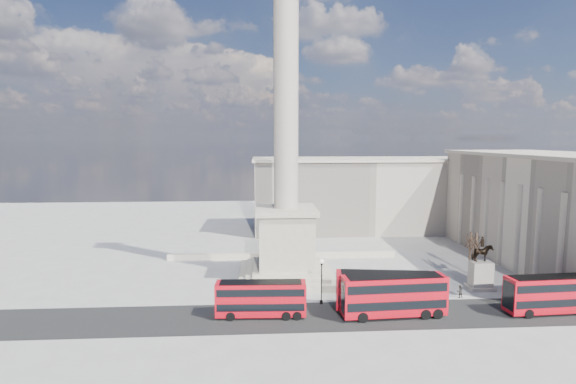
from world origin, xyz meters
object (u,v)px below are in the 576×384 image
(pedestrian_standing, at_px, (460,291))
(pedestrian_crossing, at_px, (355,285))
(red_bus_b, at_px, (386,291))
(victorian_lamp, at_px, (322,278))
(nelsons_column, at_px, (286,193))
(red_bus_c, at_px, (394,295))
(equestrian_statue, at_px, (481,271))
(red_bus_d, at_px, (553,294))
(pedestrian_walking, at_px, (417,287))
(red_bus_a, at_px, (261,299))

(pedestrian_standing, bearing_deg, pedestrian_crossing, -23.53)
(red_bus_b, distance_m, victorian_lamp, 8.12)
(nelsons_column, xyz_separation_m, red_bus_c, (11.91, -15.60, -10.29))
(equestrian_statue, bearing_deg, red_bus_d, -64.82)
(nelsons_column, xyz_separation_m, pedestrian_walking, (17.52, -7.84, -12.06))
(red_bus_a, relative_size, equestrian_statue, 1.42)
(red_bus_b, bearing_deg, red_bus_c, -67.44)
(red_bus_b, xyz_separation_m, victorian_lamp, (-7.54, 2.89, 0.87))
(nelsons_column, relative_size, pedestrian_standing, 29.02)
(red_bus_b, xyz_separation_m, pedestrian_standing, (11.08, 3.98, -1.69))
(equestrian_statue, bearing_deg, red_bus_b, -154.95)
(red_bus_b, distance_m, red_bus_c, 1.82)
(equestrian_statue, relative_size, pedestrian_walking, 4.38)
(red_bus_b, bearing_deg, equestrian_statue, 32.63)
(red_bus_d, height_order, equestrian_statue, equestrian_statue)
(red_bus_a, distance_m, pedestrian_walking, 22.38)
(red_bus_d, relative_size, victorian_lamp, 1.97)
(red_bus_b, relative_size, victorian_lamp, 2.10)
(nelsons_column, distance_m, victorian_lamp, 15.01)
(red_bus_d, distance_m, pedestrian_crossing, 23.98)
(red_bus_c, relative_size, victorian_lamp, 2.15)
(pedestrian_standing, bearing_deg, pedestrian_walking, -31.31)
(red_bus_a, relative_size, pedestrian_standing, 6.20)
(equestrian_statue, bearing_deg, red_bus_a, -165.17)
(pedestrian_standing, bearing_deg, red_bus_d, 136.84)
(nelsons_column, distance_m, red_bus_b, 20.74)
(equestrian_statue, relative_size, pedestrian_crossing, 4.02)
(victorian_lamp, distance_m, pedestrian_walking, 14.20)
(victorian_lamp, relative_size, pedestrian_standing, 3.38)
(nelsons_column, distance_m, pedestrian_crossing, 16.45)
(red_bus_b, relative_size, pedestrian_walking, 7.13)
(red_bus_d, bearing_deg, red_bus_a, 175.02)
(red_bus_a, xyz_separation_m, pedestrian_standing, (26.26, 4.85, -1.39))
(nelsons_column, height_order, red_bus_b, nelsons_column)
(red_bus_c, relative_size, red_bus_d, 1.09)
(nelsons_column, relative_size, red_bus_b, 4.08)
(pedestrian_crossing, bearing_deg, pedestrian_standing, -153.65)
(pedestrian_standing, xyz_separation_m, pedestrian_crossing, (-13.30, 3.37, 0.08))
(red_bus_c, height_order, pedestrian_walking, red_bus_c)
(pedestrian_standing, bearing_deg, victorian_lamp, -5.96)
(red_bus_d, distance_m, pedestrian_standing, 10.68)
(nelsons_column, distance_m, red_bus_a, 18.55)
(victorian_lamp, height_order, pedestrian_crossing, victorian_lamp)
(red_bus_c, bearing_deg, red_bus_a, 173.39)
(victorian_lamp, distance_m, pedestrian_crossing, 7.37)
(red_bus_c, bearing_deg, red_bus_d, -3.82)
(pedestrian_walking, height_order, pedestrian_crossing, pedestrian_crossing)
(red_bus_b, relative_size, equestrian_statue, 1.63)
(nelsons_column, xyz_separation_m, red_bus_d, (31.29, -15.74, -10.51))
(red_bus_a, height_order, pedestrian_crossing, red_bus_a)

